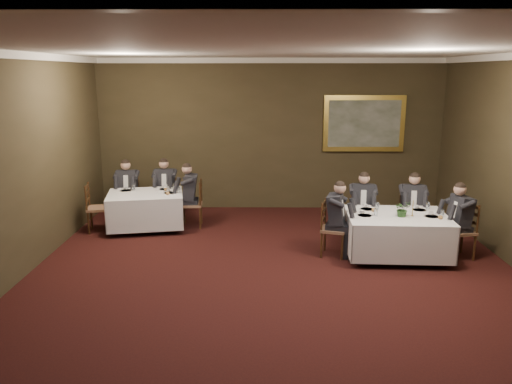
{
  "coord_description": "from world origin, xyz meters",
  "views": [
    {
      "loc": [
        -0.24,
        -6.63,
        3.19
      ],
      "look_at": [
        -0.31,
        1.82,
        1.15
      ],
      "focal_mm": 35.0,
      "sensor_mm": 36.0,
      "label": 1
    }
  ],
  "objects_px": {
    "chair_main_backright": "(410,226)",
    "chair_main_endleft": "(333,240)",
    "painting": "(364,124)",
    "diner_main_backleft": "(362,214)",
    "centerpiece": "(402,208)",
    "diner_sec_endright": "(192,203)",
    "diner_main_endright": "(460,230)",
    "table_second": "(146,208)",
    "diner_main_backright": "(411,215)",
    "chair_sec_endright": "(193,214)",
    "diner_sec_backright": "(166,195)",
    "chair_sec_endleft": "(98,218)",
    "diner_main_endleft": "(334,228)",
    "table_main": "(396,232)",
    "chair_main_backleft": "(361,225)",
    "candlestick": "(413,207)",
    "chair_sec_backright": "(166,205)",
    "chair_main_endright": "(459,242)",
    "chair_sec_backleft": "(129,207)",
    "diner_sec_backleft": "(128,197)"
  },
  "relations": [
    {
      "from": "diner_sec_backright",
      "to": "chair_sec_endright",
      "type": "bearing_deg",
      "value": 135.06
    },
    {
      "from": "diner_main_backright",
      "to": "chair_main_endleft",
      "type": "relative_size",
      "value": 1.35
    },
    {
      "from": "chair_main_backleft",
      "to": "chair_sec_backleft",
      "type": "xyz_separation_m",
      "value": [
        -4.87,
        1.34,
        0.0
      ]
    },
    {
      "from": "diner_main_backright",
      "to": "chair_sec_backleft",
      "type": "relative_size",
      "value": 1.35
    },
    {
      "from": "table_main",
      "to": "chair_sec_backleft",
      "type": "relative_size",
      "value": 1.81
    },
    {
      "from": "chair_main_endleft",
      "to": "painting",
      "type": "bearing_deg",
      "value": 176.69
    },
    {
      "from": "diner_main_backleft",
      "to": "chair_main_backright",
      "type": "relative_size",
      "value": 1.35
    },
    {
      "from": "diner_main_backright",
      "to": "chair_sec_endright",
      "type": "height_order",
      "value": "diner_main_backright"
    },
    {
      "from": "diner_sec_endright",
      "to": "diner_main_endright",
      "type": "bearing_deg",
      "value": -112.62
    },
    {
      "from": "diner_main_endleft",
      "to": "chair_sec_endright",
      "type": "height_order",
      "value": "diner_main_endleft"
    },
    {
      "from": "diner_main_backright",
      "to": "chair_main_endright",
      "type": "height_order",
      "value": "diner_main_backright"
    },
    {
      "from": "candlestick",
      "to": "painting",
      "type": "height_order",
      "value": "painting"
    },
    {
      "from": "diner_sec_backleft",
      "to": "diner_sec_endright",
      "type": "relative_size",
      "value": 1.0
    },
    {
      "from": "chair_main_endleft",
      "to": "candlestick",
      "type": "height_order",
      "value": "candlestick"
    },
    {
      "from": "table_main",
      "to": "diner_main_backright",
      "type": "bearing_deg",
      "value": 59.43
    },
    {
      "from": "table_second",
      "to": "diner_sec_backright",
      "type": "relative_size",
      "value": 1.27
    },
    {
      "from": "table_main",
      "to": "diner_main_endright",
      "type": "height_order",
      "value": "diner_main_endright"
    },
    {
      "from": "table_second",
      "to": "diner_main_backleft",
      "type": "height_order",
      "value": "diner_main_backleft"
    },
    {
      "from": "candlestick",
      "to": "centerpiece",
      "type": "bearing_deg",
      "value": -168.65
    },
    {
      "from": "diner_sec_backright",
      "to": "painting",
      "type": "height_order",
      "value": "painting"
    },
    {
      "from": "diner_main_backleft",
      "to": "chair_main_endleft",
      "type": "bearing_deg",
      "value": 58.06
    },
    {
      "from": "diner_main_backright",
      "to": "chair_sec_backright",
      "type": "height_order",
      "value": "diner_main_backright"
    },
    {
      "from": "chair_main_backright",
      "to": "painting",
      "type": "bearing_deg",
      "value": -70.49
    },
    {
      "from": "table_main",
      "to": "table_second",
      "type": "distance_m",
      "value": 5.01
    },
    {
      "from": "chair_main_endright",
      "to": "painting",
      "type": "relative_size",
      "value": 0.54
    },
    {
      "from": "chair_main_backleft",
      "to": "diner_main_endright",
      "type": "relative_size",
      "value": 0.74
    },
    {
      "from": "chair_main_endright",
      "to": "chair_sec_backright",
      "type": "distance_m",
      "value": 6.12
    },
    {
      "from": "chair_main_backright",
      "to": "chair_sec_endright",
      "type": "xyz_separation_m",
      "value": [
        -4.33,
        0.86,
        0.0
      ]
    },
    {
      "from": "diner_main_backright",
      "to": "diner_sec_backleft",
      "type": "height_order",
      "value": "same"
    },
    {
      "from": "diner_main_endright",
      "to": "chair_sec_endleft",
      "type": "bearing_deg",
      "value": 66.98
    },
    {
      "from": "chair_main_endleft",
      "to": "chair_sec_endright",
      "type": "bearing_deg",
      "value": -105.73
    },
    {
      "from": "chair_sec_endright",
      "to": "diner_main_backright",
      "type": "bearing_deg",
      "value": -104.07
    },
    {
      "from": "table_main",
      "to": "candlestick",
      "type": "xyz_separation_m",
      "value": [
        0.24,
        -0.05,
        0.47
      ]
    },
    {
      "from": "chair_main_backright",
      "to": "diner_main_endleft",
      "type": "distance_m",
      "value": 1.82
    },
    {
      "from": "table_second",
      "to": "diner_main_backleft",
      "type": "xyz_separation_m",
      "value": [
        4.34,
        -0.66,
        0.06
      ]
    },
    {
      "from": "candlestick",
      "to": "painting",
      "type": "distance_m",
      "value": 3.45
    },
    {
      "from": "diner_main_backleft",
      "to": "diner_main_endright",
      "type": "xyz_separation_m",
      "value": [
        1.52,
        -0.96,
        0.0
      ]
    },
    {
      "from": "chair_main_backleft",
      "to": "chair_main_endleft",
      "type": "height_order",
      "value": "same"
    },
    {
      "from": "chair_sec_endleft",
      "to": "painting",
      "type": "distance_m",
      "value": 6.24
    },
    {
      "from": "diner_sec_endright",
      "to": "chair_sec_endright",
      "type": "bearing_deg",
      "value": -90.0
    },
    {
      "from": "diner_main_backleft",
      "to": "chair_sec_endright",
      "type": "relative_size",
      "value": 1.35
    },
    {
      "from": "painting",
      "to": "chair_sec_backleft",
      "type": "bearing_deg",
      "value": -169.88
    },
    {
      "from": "diner_main_backleft",
      "to": "centerpiece",
      "type": "height_order",
      "value": "diner_main_backleft"
    },
    {
      "from": "diner_main_backright",
      "to": "candlestick",
      "type": "xyz_separation_m",
      "value": [
        -0.27,
        -0.91,
        0.4
      ]
    },
    {
      "from": "chair_main_endleft",
      "to": "table_main",
      "type": "bearing_deg",
      "value": 103.18
    },
    {
      "from": "chair_main_backright",
      "to": "chair_main_endleft",
      "type": "bearing_deg",
      "value": 34.06
    },
    {
      "from": "diner_sec_endright",
      "to": "diner_sec_backright",
      "type": "bearing_deg",
      "value": 42.63
    },
    {
      "from": "chair_sec_endright",
      "to": "diner_sec_endright",
      "type": "height_order",
      "value": "diner_sec_endright"
    },
    {
      "from": "diner_sec_backright",
      "to": "diner_main_backright",
      "type": "bearing_deg",
      "value": 162.22
    },
    {
      "from": "chair_sec_endleft",
      "to": "chair_main_endleft",
      "type": "bearing_deg",
      "value": 63.71
    }
  ]
}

